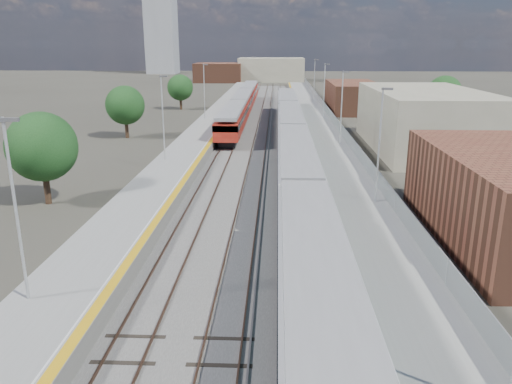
{
  "coord_description": "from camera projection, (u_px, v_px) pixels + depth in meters",
  "views": [
    {
      "loc": [
        -0.03,
        -10.06,
        11.1
      ],
      "look_at": [
        -1.29,
        19.88,
        2.2
      ],
      "focal_mm": 35.0,
      "sensor_mm": 36.0,
      "label": 1
    }
  ],
  "objects": [
    {
      "name": "ballast_bed",
      "position": [
        259.0,
        135.0,
        63.16
      ],
      "size": [
        10.5,
        155.0,
        0.06
      ],
      "primitive_type": "cube",
      "color": "#565451",
      "rests_on": "ground"
    },
    {
      "name": "tree_c",
      "position": [
        180.0,
        88.0,
        87.02
      ],
      "size": [
        4.48,
        4.48,
        6.07
      ],
      "color": "#382619",
      "rests_on": "ground"
    },
    {
      "name": "ground",
      "position": [
        277.0,
        139.0,
        60.69
      ],
      "size": [
        320.0,
        320.0,
        0.0
      ],
      "primitive_type": "plane",
      "color": "#47443A",
      "rests_on": "ground"
    },
    {
      "name": "platform_left",
      "position": [
        206.0,
        131.0,
        63.29
      ],
      "size": [
        4.3,
        155.0,
        8.52
      ],
      "color": "slate",
      "rests_on": "ground"
    },
    {
      "name": "buildings",
      "position": [
        215.0,
        46.0,
        143.22
      ],
      "size": [
        72.0,
        185.5,
        40.0
      ],
      "color": "brown",
      "rests_on": "ground"
    },
    {
      "name": "red_train",
      "position": [
        243.0,
        103.0,
        79.77
      ],
      "size": [
        2.78,
        56.41,
        3.51
      ],
      "color": "black",
      "rests_on": "ground"
    },
    {
      "name": "tree_d",
      "position": [
        444.0,
        93.0,
        72.92
      ],
      "size": [
        4.99,
        4.99,
        6.76
      ],
      "color": "#382619",
      "rests_on": "ground"
    },
    {
      "name": "tree_b",
      "position": [
        125.0,
        105.0,
        60.37
      ],
      "size": [
        4.69,
        4.69,
        6.35
      ],
      "color": "#382619",
      "rests_on": "ground"
    },
    {
      "name": "tracks",
      "position": [
        264.0,
        132.0,
        64.72
      ],
      "size": [
        8.96,
        160.0,
        0.17
      ],
      "color": "#4C3323",
      "rests_on": "ground"
    },
    {
      "name": "platform_right",
      "position": [
        319.0,
        132.0,
        62.71
      ],
      "size": [
        4.7,
        155.0,
        8.52
      ],
      "color": "slate",
      "rests_on": "ground"
    },
    {
      "name": "tree_a",
      "position": [
        42.0,
        147.0,
        34.97
      ],
      "size": [
        4.9,
        4.9,
        6.65
      ],
      "color": "#382619",
      "rests_on": "ground"
    },
    {
      "name": "green_train",
      "position": [
        293.0,
        141.0,
        47.44
      ],
      "size": [
        2.91,
        81.03,
        3.2
      ],
      "color": "black",
      "rests_on": "ground"
    }
  ]
}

